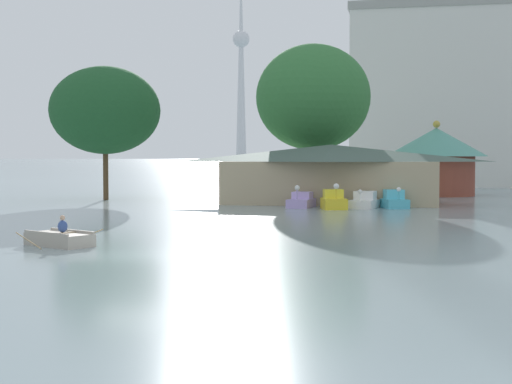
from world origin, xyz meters
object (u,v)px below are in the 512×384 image
Objects in this scene: pedal_boat_white at (364,201)px; boathouse at (331,173)px; distant_broadcast_tower at (241,55)px; shoreline_tree_tall_left at (105,110)px; pedal_boat_lavender at (301,201)px; green_roof_pavilion at (436,157)px; shoreline_tree_mid at (313,97)px; background_building_block at (451,97)px; rowboat_with_rower at (60,239)px; pedal_boat_yellow at (334,201)px; pedal_boat_cyan at (395,201)px.

boathouse reaches higher than pedal_boat_white.
shoreline_tree_tall_left is at bearing -79.34° from distant_broadcast_tower.
shoreline_tree_tall_left is (-17.85, 6.16, 7.20)m from pedal_boat_lavender.
green_roof_pavilion is at bearing 25.36° from shoreline_tree_tall_left.
distant_broadcast_tower reaches higher than pedal_boat_white.
pedal_boat_lavender is 0.26× the size of shoreline_tree_tall_left.
pedal_boat_lavender is 0.94× the size of pedal_boat_white.
boathouse is 1.56× the size of shoreline_tree_tall_left.
background_building_block is at bearing 67.83° from shoreline_tree_mid.
shoreline_tree_mid reaches higher than rowboat_with_rower.
background_building_block reaches higher than green_roof_pavilion.
shoreline_tree_mid reaches higher than boathouse.
pedal_boat_white is at bearing 107.48° from pedal_boat_yellow.
distant_broadcast_tower is at bearing -155.20° from pedal_boat_white.
pedal_boat_yellow is 0.19× the size of shoreline_tree_mid.
shoreline_tree_mid is 35.34m from background_building_block.
boathouse reaches higher than pedal_boat_yellow.
shoreline_tree_tall_left is at bearing -162.07° from shoreline_tree_mid.
background_building_block reaches higher than pedal_boat_cyan.
shoreline_tree_tall_left reaches higher than pedal_boat_cyan.
pedal_boat_cyan is at bearing 97.41° from pedal_boat_yellow.
shoreline_tree_tall_left reaches higher than pedal_boat_lavender.
pedal_boat_yellow is at bearing -102.50° from background_building_block.
background_building_block reaches higher than shoreline_tree_tall_left.
shoreline_tree_tall_left is at bearing -154.64° from green_roof_pavilion.
green_roof_pavilion reaches higher than pedal_boat_lavender.
boathouse is 9.64m from shoreline_tree_mid.
boathouse is at bearing -75.92° from distant_broadcast_tower.
green_roof_pavilion is at bearing 174.31° from pedal_boat_white.
shoreline_tree_tall_left reaches higher than boathouse.
pedal_boat_lavender reaches higher than rowboat_with_rower.
pedal_boat_yellow is 0.15× the size of boathouse.
pedal_boat_yellow is at bearing -45.91° from pedal_boat_white.
green_roof_pavilion is 0.84× the size of shoreline_tree_tall_left.
rowboat_with_rower is 27.91m from pedal_boat_white.
boathouse is at bearing -138.71° from pedal_boat_white.
green_roof_pavilion is (5.60, 19.37, 3.20)m from pedal_boat_white.
green_roof_pavilion is (7.66, 20.74, 3.11)m from pedal_boat_yellow.
pedal_boat_cyan is 19.48m from green_roof_pavilion.
boathouse reaches higher than pedal_boat_cyan.
distant_broadcast_tower reaches higher than rowboat_with_rower.
background_building_block is at bearing 84.35° from green_roof_pavilion.
rowboat_with_rower is at bearing -110.35° from green_roof_pavilion.
pedal_boat_yellow is at bearing -83.41° from rowboat_with_rower.
rowboat_with_rower is 31.66m from boathouse.
pedal_boat_yellow reaches higher than pedal_boat_lavender.
rowboat_with_rower is at bearing -44.95° from pedal_boat_cyan.
distant_broadcast_tower is (-80.24, 313.23, 53.39)m from pedal_boat_white.
rowboat_with_rower is 0.03× the size of distant_broadcast_tower.
shoreline_tree_mid is at bearing -76.03° from distant_broadcast_tower.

